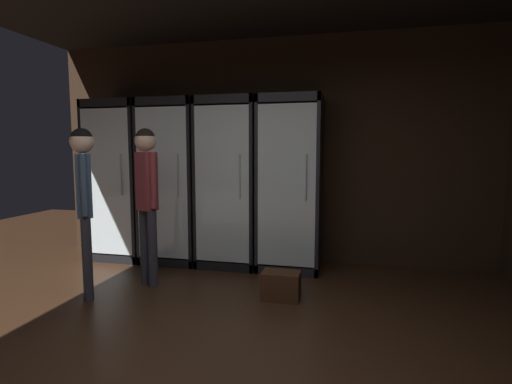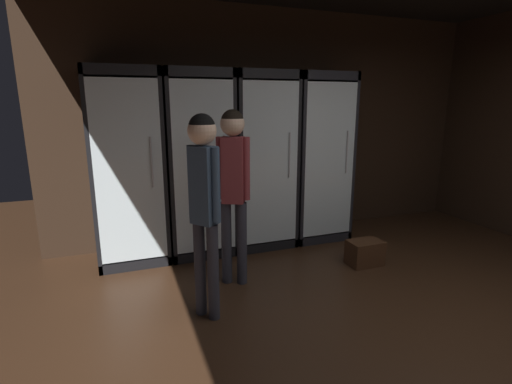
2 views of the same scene
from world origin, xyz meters
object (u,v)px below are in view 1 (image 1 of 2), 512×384
at_px(cooler_left, 175,183).
at_px(cooler_center, 231,184).
at_px(cooler_far_left, 123,182).
at_px(cooler_right, 291,185).
at_px(shopper_near, 147,186).
at_px(wine_crate_floor, 281,285).
at_px(shopper_far, 84,189).

relative_size(cooler_left, cooler_center, 1.00).
distance_m(cooler_far_left, cooler_center, 1.49).
bearing_deg(cooler_left, cooler_right, -0.12).
relative_size(shopper_near, wine_crate_floor, 4.56).
xyz_separation_m(cooler_far_left, cooler_left, (0.75, 0.00, -0.00)).
bearing_deg(cooler_far_left, shopper_far, -71.10).
relative_size(cooler_right, shopper_far, 1.26).
height_order(shopper_near, wine_crate_floor, shopper_near).
xyz_separation_m(cooler_far_left, cooler_right, (2.24, -0.00, 0.00)).
relative_size(cooler_right, shopper_near, 1.24).
bearing_deg(shopper_far, shopper_near, 52.12).
relative_size(cooler_left, cooler_right, 1.00).
bearing_deg(cooler_left, cooler_center, -0.01).
height_order(cooler_far_left, cooler_center, same).
bearing_deg(cooler_right, cooler_left, 179.88).
bearing_deg(cooler_left, wine_crate_floor, -34.03).
height_order(cooler_right, shopper_near, cooler_right).
bearing_deg(cooler_center, wine_crate_floor, -52.36).
bearing_deg(wine_crate_floor, cooler_center, 127.64).
relative_size(shopper_near, shopper_far, 1.01).
bearing_deg(cooler_center, cooler_right, -0.23).
distance_m(cooler_center, cooler_right, 0.75).
distance_m(shopper_far, wine_crate_floor, 2.06).
relative_size(cooler_left, shopper_far, 1.26).
distance_m(cooler_center, wine_crate_floor, 1.58).
xyz_separation_m(cooler_center, cooler_right, (0.75, -0.00, 0.00)).
height_order(cooler_center, cooler_right, same).
xyz_separation_m(cooler_center, shopper_near, (-0.62, -0.96, 0.05)).
xyz_separation_m(cooler_right, wine_crate_floor, (0.06, -1.05, -0.87)).
distance_m(cooler_center, shopper_near, 1.14).
height_order(cooler_far_left, shopper_near, cooler_far_left).
bearing_deg(cooler_far_left, shopper_near, -47.68).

